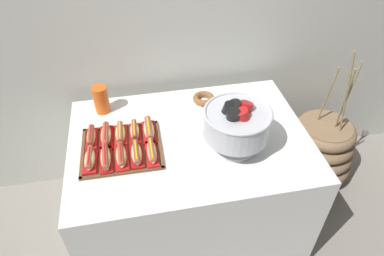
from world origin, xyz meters
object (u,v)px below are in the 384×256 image
(serving_tray, at_px, (122,149))
(hot_dog_8, at_px, (135,132))
(punch_bowl, at_px, (237,123))
(hot_dog_7, at_px, (121,134))
(hot_dog_0, at_px, (90,160))
(cup_stack, at_px, (101,100))
(hot_dog_1, at_px, (106,158))
(hot_dog_3, at_px, (137,154))
(hot_dog_9, at_px, (149,130))
(hot_dog_5, at_px, (91,137))
(hot_dog_4, at_px, (152,152))
(buffet_table, at_px, (190,181))
(floor_vase, at_px, (318,152))
(hot_dog_6, at_px, (106,135))
(donut, at_px, (204,98))
(hot_dog_2, at_px, (121,156))

(serving_tray, relative_size, hot_dog_8, 2.61)
(punch_bowl, bearing_deg, hot_dog_7, 162.39)
(hot_dog_0, distance_m, cup_stack, 0.43)
(hot_dog_1, bearing_deg, hot_dog_3, -0.78)
(hot_dog_3, distance_m, hot_dog_9, 0.18)
(hot_dog_3, relative_size, hot_dog_9, 0.95)
(hot_dog_7, xyz_separation_m, hot_dog_9, (0.15, -0.00, 0.00))
(hot_dog_5, bearing_deg, hot_dog_4, -29.59)
(buffet_table, bearing_deg, hot_dog_4, -153.58)
(floor_vase, relative_size, hot_dog_8, 6.84)
(hot_dog_6, height_order, cup_stack, cup_stack)
(hot_dog_0, bearing_deg, hot_dog_3, -0.78)
(hot_dog_0, distance_m, hot_dog_3, 0.23)
(buffet_table, distance_m, serving_tray, 0.51)
(hot_dog_6, height_order, punch_bowl, punch_bowl)
(hot_dog_1, xyz_separation_m, hot_dog_6, (0.00, 0.16, 0.00))
(hot_dog_4, distance_m, donut, 0.54)
(floor_vase, bearing_deg, hot_dog_0, -167.69)
(hot_dog_1, distance_m, hot_dog_9, 0.28)
(hot_dog_1, bearing_deg, buffet_table, 13.11)
(hot_dog_8, xyz_separation_m, donut, (0.43, 0.24, -0.02))
(hot_dog_9, bearing_deg, cup_stack, 132.98)
(buffet_table, height_order, hot_dog_4, hot_dog_4)
(hot_dog_3, xyz_separation_m, punch_bowl, (0.50, -0.01, 0.13))
(hot_dog_3, bearing_deg, hot_dog_5, 142.96)
(hot_dog_3, xyz_separation_m, hot_dog_7, (-0.07, 0.17, -0.00))
(serving_tray, height_order, punch_bowl, punch_bowl)
(serving_tray, height_order, hot_dog_3, hot_dog_3)
(hot_dog_0, bearing_deg, hot_dog_8, 35.47)
(floor_vase, height_order, donut, floor_vase)
(hot_dog_2, bearing_deg, hot_dog_6, 113.66)
(hot_dog_2, relative_size, hot_dog_4, 0.99)
(serving_tray, bearing_deg, hot_dog_2, -90.78)
(hot_dog_6, height_order, hot_dog_7, hot_dog_6)
(hot_dog_0, height_order, hot_dog_3, same)
(hot_dog_1, xyz_separation_m, hot_dog_3, (0.15, -0.00, 0.00))
(hot_dog_3, bearing_deg, serving_tray, 131.49)
(hot_dog_1, xyz_separation_m, hot_dog_8, (0.15, 0.16, 0.00))
(buffet_table, xyz_separation_m, hot_dog_6, (-0.43, 0.06, 0.39))
(floor_vase, relative_size, hot_dog_7, 6.49)
(floor_vase, bearing_deg, hot_dog_2, -166.29)
(hot_dog_9, xyz_separation_m, donut, (0.35, 0.24, -0.02))
(hot_dog_1, bearing_deg, floor_vase, 12.97)
(hot_dog_3, height_order, cup_stack, cup_stack)
(hot_dog_5, height_order, donut, hot_dog_5)
(hot_dog_9, relative_size, cup_stack, 1.10)
(hot_dog_2, bearing_deg, buffet_table, 15.87)
(hot_dog_8, relative_size, hot_dog_9, 0.87)
(hot_dog_0, bearing_deg, floor_vase, 12.31)
(buffet_table, height_order, floor_vase, floor_vase)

